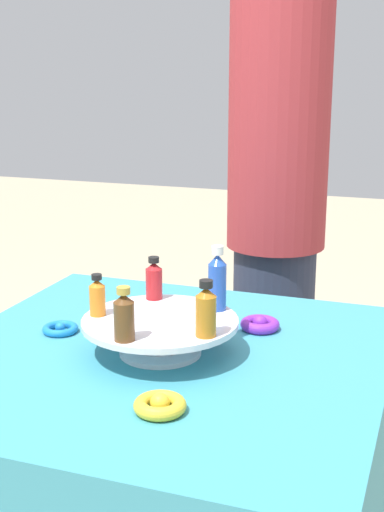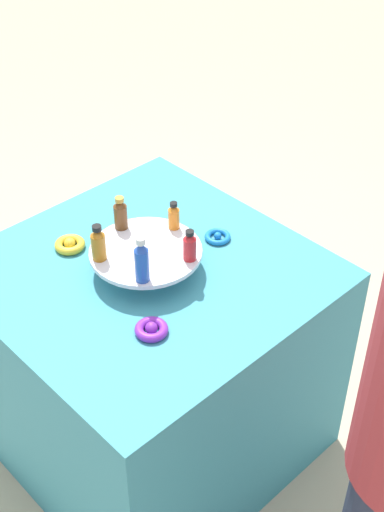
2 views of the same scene
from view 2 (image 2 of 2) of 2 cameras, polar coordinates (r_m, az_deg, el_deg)
The scene contains 11 objects.
ground_plane at distance 2.51m, azimuth -2.97°, elevation -14.14°, with size 12.00×12.00×0.00m, color tan.
party_table at distance 2.23m, azimuth -3.27°, elevation -8.41°, with size 0.88×0.88×0.73m.
display_stand at distance 1.95m, azimuth -3.71°, elevation 0.01°, with size 0.31×0.31×0.07m.
bottle_orange at distance 1.99m, azimuth -1.47°, elevation 3.19°, with size 0.03×0.03×0.08m.
bottle_brown at distance 2.00m, azimuth -5.74°, elevation 3.37°, with size 0.04×0.04×0.10m.
bottle_amber at distance 1.89m, azimuth -7.51°, elevation 0.98°, with size 0.04×0.04×0.11m.
bottle_blue at distance 1.80m, azimuth -4.05°, elevation -0.41°, with size 0.04×0.04×0.13m.
bottle_red at distance 1.88m, azimuth -0.18°, elevation 0.79°, with size 0.04×0.04×0.09m.
ribbon_bow_purple at distance 1.79m, azimuth -3.26°, elevation -5.87°, with size 0.09×0.09×0.03m.
ribbon_bow_blue at distance 2.09m, azimuth 2.07°, elevation 1.55°, with size 0.08×0.08×0.02m.
ribbon_bow_gold at distance 2.08m, azimuth -9.75°, elevation 0.92°, with size 0.09×0.09×0.03m.
Camera 2 is at (0.97, 1.19, 1.99)m, focal length 50.00 mm.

